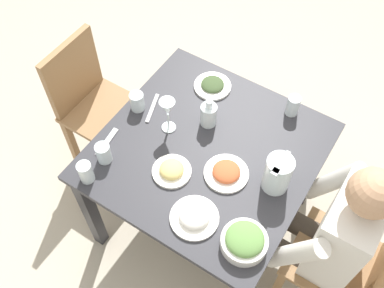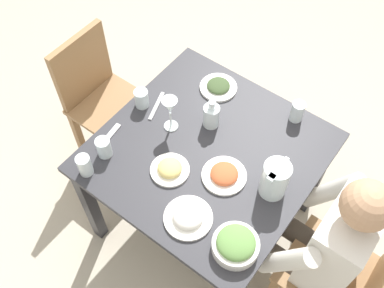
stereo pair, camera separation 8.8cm
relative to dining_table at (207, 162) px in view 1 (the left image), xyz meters
The scene contains 19 objects.
ground_plane 0.64m from the dining_table, ahead, with size 8.00×8.00×0.00m, color #B7AD99.
dining_table is the anchor object (origin of this frame).
chair_near 0.83m from the dining_table, 93.05° to the right, with size 0.40×0.40×0.90m.
chair_far 0.83m from the dining_table, 85.36° to the left, with size 0.40×0.40×0.90m.
diner_near 0.61m from the dining_table, 94.07° to the right, with size 0.48×0.53×1.19m.
water_pitcher 0.41m from the dining_table, 89.67° to the right, with size 0.16×0.12×0.19m.
salad_bowl 0.52m from the dining_table, 130.95° to the right, with size 0.19×0.19×0.09m.
plate_rice_curry 0.21m from the dining_table, 116.19° to the right, with size 0.20×0.20×0.05m.
plate_fries 0.25m from the dining_table, 159.88° to the left, with size 0.18×0.18×0.05m.
plate_dolmas 0.41m from the dining_table, 27.73° to the left, with size 0.19×0.19×0.04m.
plate_yoghurt 0.38m from the dining_table, 157.31° to the right, with size 0.21×0.21×0.06m.
water_glass_near_right 0.59m from the dining_table, 138.96° to the left, with size 0.07×0.07×0.11m, color silver.
water_glass_far_left 0.51m from the dining_table, 129.20° to the left, with size 0.07×0.07×0.10m, color silver.
water_glass_by_pitcher 0.51m from the dining_table, 29.47° to the right, with size 0.06×0.06×0.11m, color silver.
water_glass_far_right 0.46m from the dining_table, 86.49° to the left, with size 0.07×0.07×0.10m, color silver.
wine_glass 0.34m from the dining_table, 88.13° to the left, with size 0.08×0.08×0.20m.
oil_carafe 0.23m from the dining_table, 30.02° to the left, with size 0.08×0.08×0.16m.
fork_near 0.49m from the dining_table, 117.82° to the left, with size 0.17×0.03×0.01m, color silver.
knife_near 0.39m from the dining_table, 80.34° to the left, with size 0.18×0.02×0.01m, color silver.
Camera 1 is at (-1.02, -0.57, 2.50)m, focal length 41.62 mm.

